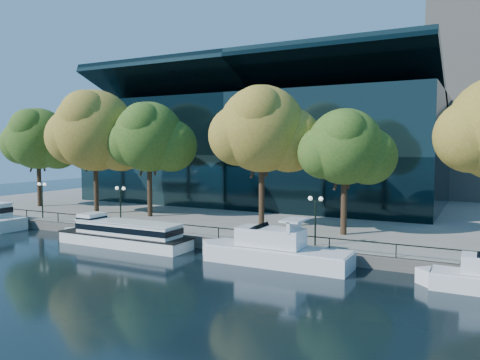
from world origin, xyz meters
The scene contains 14 objects.
ground centered at (0.00, 0.00, 0.00)m, with size 160.00×160.00×0.00m, color black.
promenade centered at (0.00, 36.38, 0.50)m, with size 90.00×67.08×1.00m.
railing centered at (0.00, 3.25, 1.94)m, with size 88.20×0.08×0.99m.
convention_building centered at (-4.00, 31.79, 8.51)m, with size 50.00×24.57×21.43m.
tour_boat centered at (-3.81, 0.65, 1.18)m, with size 14.61×3.26×2.77m.
cruiser_near centered at (11.13, 0.83, 1.13)m, with size 12.59×3.24×3.65m.
tree_0 centered at (-28.01, 11.62, 10.01)m, with size 10.30×8.45×13.32m.
tree_1 centered at (-15.88, 9.93, 10.81)m, with size 12.18×9.99×14.89m.
tree_2 centered at (-8.69, 11.11, 10.04)m, with size 10.08×8.27×13.25m.
tree_3 centered at (6.22, 9.89, 10.63)m, with size 10.69×8.76×14.09m.
tree_4 centered at (14.34, 10.26, 8.91)m, with size 8.69×7.13×11.55m.
lamp_0 centered at (-18.91, 4.50, 3.98)m, with size 1.26×0.36×4.03m.
lamp_1 centered at (-7.31, 4.50, 3.98)m, with size 1.26×0.36×4.03m.
lamp_2 centered at (13.42, 4.50, 3.98)m, with size 1.26×0.36×4.03m.
Camera 1 is at (25.50, -31.85, 9.01)m, focal length 35.00 mm.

